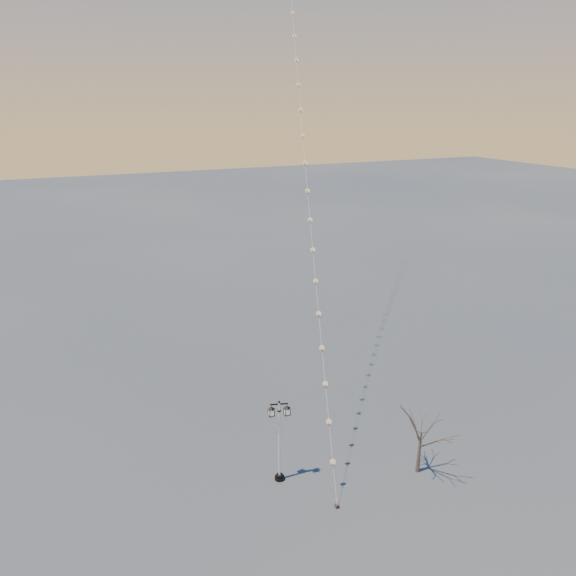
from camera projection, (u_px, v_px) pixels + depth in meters
ground at (330, 486)px, 29.33m from camera, size 300.00×300.00×0.00m
street_lamp at (279, 437)px, 28.92m from camera, size 1.29×0.72×5.23m
bare_tree at (421, 431)px, 29.60m from camera, size 2.43×2.43×4.04m
kite_train at (299, 61)px, 38.78m from camera, size 13.63×38.81×47.36m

